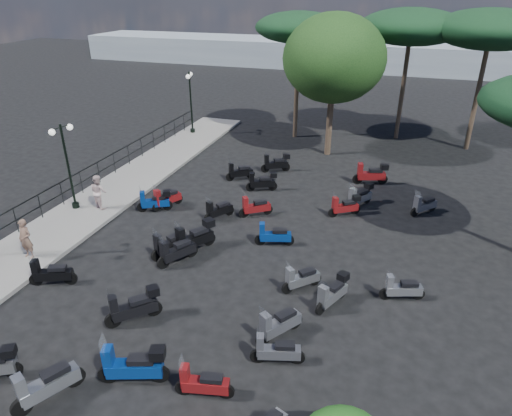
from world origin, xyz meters
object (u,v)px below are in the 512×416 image
(scooter_17, at_px, (276,163))
(scooter_21, at_px, (301,279))
(scooter_2, at_px, (51,274))
(scooter_19, at_px, (276,351))
(scooter_23, at_px, (371,174))
(scooter_5, at_px, (240,172))
(scooter_30, at_px, (170,244))
(scooter_13, at_px, (133,366))
(scooter_14, at_px, (134,307))
(scooter_29, at_px, (424,205))
(pine_2, at_px, (299,28))
(scooter_9, at_px, (176,252))
(woman, at_px, (26,239))
(scooter_7, at_px, (46,385))
(scooter_26, at_px, (402,289))
(pine_0, at_px, (411,27))
(scooter_20, at_px, (279,324))
(scooter_22, at_px, (345,206))
(scooter_8, at_px, (195,238))
(lamp_post_2, at_px, (191,98))
(pine_1, at_px, (491,30))
(scooter_15, at_px, (218,210))
(scooter_10, at_px, (255,207))
(scooter_28, at_px, (360,196))
(scooter_11, at_px, (262,182))
(scooter_4, at_px, (167,199))
(scooter_27, at_px, (332,293))
(broadleaf_tree, at_px, (334,59))
(pedestrian_far, at_px, (99,192))
(scooter_16, at_px, (273,236))
(scooter_3, at_px, (155,201))
(scooter_18, at_px, (203,384))
(lamp_post_1, at_px, (67,162))

(scooter_17, bearing_deg, scooter_21, 171.90)
(scooter_2, relative_size, scooter_19, 1.03)
(scooter_21, xyz_separation_m, scooter_23, (1.30, 9.91, 0.12))
(scooter_5, xyz_separation_m, scooter_30, (0.09, -7.77, 0.04))
(scooter_13, distance_m, scooter_19, 3.73)
(scooter_14, height_order, scooter_29, scooter_14)
(scooter_30, distance_m, pine_2, 17.19)
(scooter_9, distance_m, pine_2, 17.53)
(scooter_14, bearing_deg, scooter_13, 166.97)
(woman, relative_size, scooter_17, 1.04)
(woman, height_order, pine_2, pine_2)
(scooter_7, bearing_deg, scooter_17, -65.74)
(scooter_26, distance_m, pine_0, 18.99)
(scooter_20, xyz_separation_m, scooter_22, (0.65, 8.39, -0.01))
(scooter_9, bearing_deg, scooter_8, -74.39)
(lamp_post_2, bearing_deg, pine_1, -7.93)
(scooter_5, height_order, scooter_15, scooter_5)
(scooter_29, bearing_deg, pine_2, -6.29)
(scooter_20, relative_size, scooter_26, 1.01)
(scooter_9, xyz_separation_m, scooter_15, (0.11, 3.70, -0.05))
(scooter_10, relative_size, scooter_30, 0.86)
(scooter_9, bearing_deg, scooter_29, -110.02)
(scooter_21, relative_size, pine_0, 0.15)
(scooter_28, height_order, pine_0, pine_0)
(scooter_21, bearing_deg, scooter_19, 136.99)
(scooter_11, height_order, scooter_17, scooter_17)
(woman, bearing_deg, scooter_4, 69.53)
(woman, bearing_deg, scooter_11, 59.75)
(scooter_15, bearing_deg, scooter_20, 158.65)
(woman, height_order, scooter_28, woman)
(scooter_5, bearing_deg, scooter_28, -137.31)
(scooter_2, xyz_separation_m, scooter_27, (9.25, 1.89, 0.04))
(scooter_26, bearing_deg, pine_2, 6.44)
(scooter_19, xyz_separation_m, broadleaf_tree, (-1.76, 17.21, 5.12))
(woman, xyz_separation_m, pedestrian_far, (-0.01, 4.39, 0.01))
(scooter_15, xyz_separation_m, scooter_16, (2.90, -1.37, 0.01))
(scooter_3, distance_m, scooter_19, 10.54)
(scooter_15, xyz_separation_m, pine_1, (11.01, 13.58, 6.53))
(woman, distance_m, scooter_27, 11.15)
(scooter_18, bearing_deg, scooter_2, 56.20)
(scooter_8, xyz_separation_m, scooter_9, (-0.27, -1.00, -0.09))
(pine_1, bearing_deg, scooter_17, -143.85)
(scooter_2, relative_size, scooter_22, 1.16)
(pedestrian_far, bearing_deg, scooter_14, 156.91)
(pedestrian_far, height_order, scooter_13, pedestrian_far)
(scooter_4, distance_m, scooter_7, 10.86)
(pedestrian_far, xyz_separation_m, pine_1, (16.39, 14.48, 6.02))
(scooter_7, bearing_deg, scooter_19, -121.17)
(scooter_8, height_order, scooter_26, scooter_8)
(lamp_post_1, distance_m, scooter_27, 12.72)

